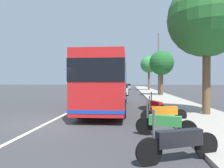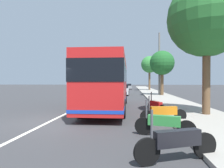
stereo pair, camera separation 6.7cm
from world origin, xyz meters
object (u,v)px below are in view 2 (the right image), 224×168
object	(u,v)px
car_ahead_same_lane	(122,90)
roadside_tree_far_block	(150,65)
coach_bus	(108,81)
roadside_tree_mid_block	(162,63)
motorcycle_nearest_curb	(177,142)
utility_pole	(159,64)
motorcycle_far_end	(163,112)
motorcycle_by_tree	(156,106)
car_far_distant	(128,87)
motorcycle_angled	(164,123)
roadside_tree_near_camera	(207,18)

from	to	relation	value
car_ahead_same_lane	roadside_tree_far_block	size ratio (longest dim) A/B	0.63
coach_bus	roadside_tree_mid_block	distance (m)	14.20
motorcycle_nearest_curb	utility_pole	size ratio (longest dim) A/B	0.25
car_ahead_same_lane	motorcycle_far_end	bearing A→B (deg)	-171.27
motorcycle_far_end	roadside_tree_mid_block	size ratio (longest dim) A/B	0.37
motorcycle_by_tree	roadside_tree_far_block	xyz separation A→B (m)	(30.29, -2.41, 5.02)
coach_bus	motorcycle_nearest_curb	xyz separation A→B (m)	(-8.91, -2.69, -1.46)
coach_bus	motorcycle_nearest_curb	bearing A→B (deg)	-163.92
motorcycle_by_tree	roadside_tree_mid_block	xyz separation A→B (m)	(14.54, -2.59, 3.87)
motorcycle_nearest_curb	car_far_distant	size ratio (longest dim) A/B	0.49
motorcycle_angled	motorcycle_by_tree	xyz separation A→B (m)	(5.03, -0.36, -0.00)
motorcycle_by_tree	car_far_distant	distance (m)	37.56
car_ahead_same_lane	roadside_tree_near_camera	bearing A→B (deg)	-162.14
utility_pole	roadside_tree_far_block	bearing A→B (deg)	-0.44
roadside_tree_mid_block	motorcycle_nearest_curb	bearing A→B (deg)	172.15
motorcycle_nearest_curb	car_ahead_same_lane	xyz separation A→B (m)	(23.09, 2.34, 0.26)
coach_bus	motorcycle_nearest_curb	world-z (taller)	coach_bus
motorcycle_angled	car_far_distant	size ratio (longest dim) A/B	0.47
motorcycle_by_tree	motorcycle_far_end	bearing A→B (deg)	161.54
motorcycle_far_end	car_far_distant	distance (m)	40.08
car_far_distant	roadside_tree_far_block	world-z (taller)	roadside_tree_far_block
roadside_tree_mid_block	roadside_tree_far_block	size ratio (longest dim) A/B	0.82
coach_bus	motorcycle_angled	bearing A→B (deg)	-158.75
motorcycle_by_tree	roadside_tree_far_block	size ratio (longest dim) A/B	0.29
motorcycle_far_end	motorcycle_by_tree	size ratio (longest dim) A/B	1.07
roadside_tree_mid_block	coach_bus	bearing A→B (deg)	156.04
car_ahead_same_lane	coach_bus	bearing A→B (deg)	178.75
motorcycle_far_end	motorcycle_by_tree	distance (m)	2.52
roadside_tree_far_block	motorcycle_angled	bearing A→B (deg)	175.51
car_far_distant	roadside_tree_near_camera	bearing A→B (deg)	-176.56
roadside_tree_near_camera	roadside_tree_mid_block	world-z (taller)	roadside_tree_near_camera
motorcycle_angled	car_far_distant	world-z (taller)	car_far_distant
motorcycle_by_tree	roadside_tree_mid_block	world-z (taller)	roadside_tree_mid_block
roadside_tree_far_block	motorcycle_nearest_curb	bearing A→B (deg)	175.70
motorcycle_angled	utility_pole	distance (m)	20.56
motorcycle_by_tree	utility_pole	xyz separation A→B (m)	(15.00, -2.30, 3.77)
coach_bus	roadside_tree_near_camera	distance (m)	7.10
car_far_distant	utility_pole	world-z (taller)	utility_pole
motorcycle_by_tree	roadside_tree_mid_block	bearing A→B (deg)	-29.27
motorcycle_angled	motorcycle_by_tree	size ratio (longest dim) A/B	0.97
roadside_tree_far_block	motorcycle_far_end	bearing A→B (deg)	175.85
car_far_distant	motorcycle_far_end	bearing A→B (deg)	179.50
motorcycle_angled	car_ahead_same_lane	size ratio (longest dim) A/B	0.43
car_ahead_same_lane	roadside_tree_far_block	xyz separation A→B (m)	(14.36, -5.15, 4.74)
roadside_tree_mid_block	roadside_tree_near_camera	bearing A→B (deg)	-179.99
coach_bus	roadside_tree_near_camera	bearing A→B (deg)	-114.87
car_ahead_same_lane	motorcycle_by_tree	bearing A→B (deg)	-170.05
motorcycle_nearest_curb	utility_pole	bearing A→B (deg)	-118.77
motorcycle_by_tree	roadside_tree_near_camera	size ratio (longest dim) A/B	0.28
motorcycle_nearest_curb	motorcycle_angled	world-z (taller)	motorcycle_nearest_curb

